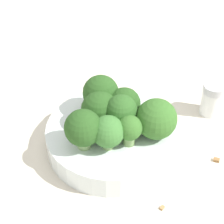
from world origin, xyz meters
name	(u,v)px	position (x,y,z in m)	size (l,w,h in m)	color
ground_plane	(112,145)	(0.00, 0.00, 0.00)	(3.00, 3.00, 0.00)	beige
bowl	(112,137)	(0.00, 0.00, 0.02)	(0.19, 0.19, 0.04)	silver
broccoli_floret_0	(156,119)	(-0.02, -0.06, 0.06)	(0.06, 0.06, 0.06)	#7A9E5B
broccoli_floret_1	(100,110)	(0.01, 0.02, 0.06)	(0.05, 0.05, 0.06)	#84AD66
broccoli_floret_2	(124,104)	(0.02, -0.02, 0.06)	(0.05, 0.05, 0.05)	#7A9E5B
broccoli_floret_3	(83,129)	(-0.03, 0.04, 0.07)	(0.05, 0.05, 0.06)	#8EB770
broccoli_floret_4	(101,93)	(0.04, 0.01, 0.07)	(0.05, 0.05, 0.06)	#8EB770
broccoli_floret_5	(108,132)	(-0.04, 0.01, 0.06)	(0.04, 0.04, 0.05)	#84AD66
broccoli_floret_6	(121,111)	(-0.01, -0.01, 0.07)	(0.05, 0.05, 0.06)	#7A9E5B
broccoli_floret_7	(130,129)	(-0.03, -0.02, 0.06)	(0.04, 0.04, 0.05)	#7A9E5B
pepper_shaker	(212,99)	(0.06, -0.17, 0.03)	(0.04, 0.04, 0.06)	silver
almond_crumb_0	(162,207)	(-0.12, -0.05, 0.00)	(0.01, 0.00, 0.01)	#AD7F4C
almond_crumb_1	(217,159)	(-0.05, -0.15, 0.00)	(0.01, 0.01, 0.01)	olive
almond_crumb_2	(162,111)	(0.07, -0.09, 0.00)	(0.01, 0.01, 0.01)	#AD7F4C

